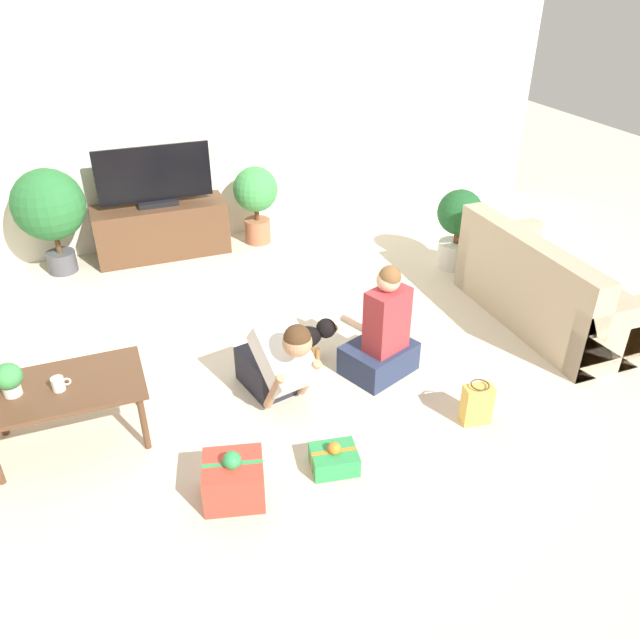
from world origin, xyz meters
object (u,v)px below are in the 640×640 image
sofa_right (547,291)px  gift_bag_a (477,404)px  person_sitting (382,337)px  mug (59,384)px  gift_box_a (234,479)px  tabletop_plant (9,378)px  coffee_table (63,392)px  potted_plant_corner_right (459,224)px  potted_plant_back_left (49,208)px  tv_console (162,230)px  dog (310,336)px  potted_plant_back_right (256,196)px  gift_box_b (334,459)px  person_kneeling (278,361)px  tv (155,180)px

sofa_right → gift_bag_a: size_ratio=5.41×
person_sitting → mug: size_ratio=7.78×
gift_box_a → tabletop_plant: tabletop_plant is taller
coffee_table → potted_plant_corner_right: (3.79, 1.40, 0.06)m
potted_plant_back_left → tv_console: bearing=2.8°
person_sitting → dog: bearing=-57.5°
potted_plant_back_right → gift_box_b: size_ratio=2.62×
person_kneeling → tabletop_plant: 1.72m
potted_plant_corner_right → gift_bag_a: (-1.17, -2.19, -0.31)m
tv → coffee_table: bearing=-110.4°
sofa_right → gift_box_a: sofa_right is taller
dog → gift_box_b: size_ratio=1.60×
tv_console → tabletop_plant: tabletop_plant is taller
mug → gift_bag_a: bearing=-16.0°
potted_plant_back_left → gift_bag_a: (2.62, -3.51, -0.53)m
person_kneeling → tv_console: bearing=84.9°
tv → tabletop_plant: tv is taller
tv → gift_box_a: bearing=-92.4°
potted_plant_back_right → person_sitting: 2.76m
tv_console → tabletop_plant: 3.06m
person_kneeling → mug: size_ratio=6.67×
potted_plant_back_left → gift_box_b: bearing=-66.8°
coffee_table → potted_plant_back_right: potted_plant_back_right is taller
tv → gift_bag_a: 3.96m
potted_plant_back_left → gift_bag_a: 4.41m
potted_plant_corner_right → gift_box_b: 3.22m
gift_box_a → gift_box_b: 0.65m
tv_console → potted_plant_back_left: potted_plant_back_left is taller
dog → mug: size_ratio=4.34×
potted_plant_back_right → person_kneeling: size_ratio=1.06×
potted_plant_back_left → person_kneeling: potted_plant_back_left is taller
tv_console → dog: tv_console is taller
tv_console → dog: size_ratio=2.62×
sofa_right → gift_box_a: 3.23m
potted_plant_corner_right → gift_box_b: size_ratio=2.51×
potted_plant_corner_right → gift_box_a: size_ratio=1.93×
person_kneeling → gift_box_b: 0.84m
person_sitting → gift_bag_a: (0.36, -0.77, -0.17)m
potted_plant_back_left → mug: bearing=-90.2°
gift_box_a → person_kneeling: bearing=56.0°
tv → gift_box_b: size_ratio=3.54×
potted_plant_back_left → dog: size_ratio=2.04×
tv → gift_box_b: (0.50, -3.62, -0.75)m
tv_console → gift_box_a: tv_console is taller
sofa_right → gift_box_b: sofa_right is taller
person_sitting → dog: person_sitting is taller
mug → person_kneeling: bearing=-1.3°
tv → potted_plant_corner_right: (2.76, -1.37, -0.36)m
gift_bag_a → mug: 2.76m
person_kneeling → person_sitting: (0.84, 0.04, -0.01)m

